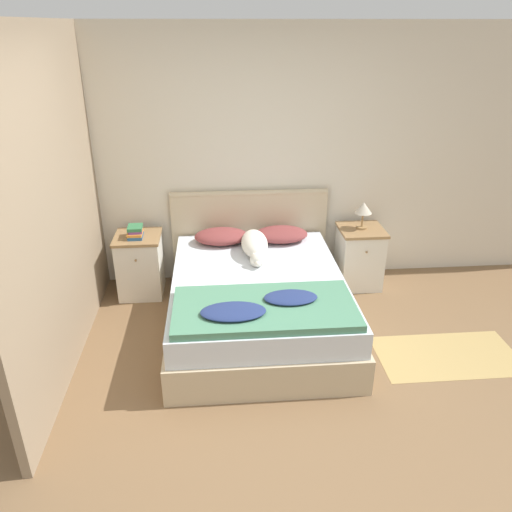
% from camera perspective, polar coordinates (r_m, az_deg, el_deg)
% --- Properties ---
extents(ground_plane, '(16.00, 16.00, 0.00)m').
position_cam_1_polar(ground_plane, '(3.77, 2.00, -16.82)').
color(ground_plane, brown).
extents(wall_back, '(9.00, 0.06, 2.55)m').
position_cam_1_polar(wall_back, '(5.08, -0.59, 10.94)').
color(wall_back, beige).
rests_on(wall_back, ground_plane).
extents(wall_side_left, '(0.06, 3.10, 2.55)m').
position_cam_1_polar(wall_side_left, '(4.21, -21.33, 6.18)').
color(wall_side_left, gray).
rests_on(wall_side_left, ground_plane).
extents(bed, '(1.53, 1.98, 0.53)m').
position_cam_1_polar(bed, '(4.46, 0.21, -5.36)').
color(bed, '#C6B28E').
rests_on(bed, ground_plane).
extents(headboard, '(1.61, 0.06, 0.98)m').
position_cam_1_polar(headboard, '(5.25, -0.74, 2.61)').
color(headboard, '#C6B28E').
rests_on(headboard, ground_plane).
extents(nightstand_left, '(0.45, 0.46, 0.63)m').
position_cam_1_polar(nightstand_left, '(5.14, -13.09, -0.97)').
color(nightstand_left, silver).
rests_on(nightstand_left, ground_plane).
extents(nightstand_right, '(0.45, 0.46, 0.63)m').
position_cam_1_polar(nightstand_right, '(5.28, 11.71, -0.08)').
color(nightstand_right, silver).
rests_on(nightstand_right, ground_plane).
extents(pillow_left, '(0.53, 0.37, 0.14)m').
position_cam_1_polar(pillow_left, '(4.97, -3.99, 2.27)').
color(pillow_left, brown).
rests_on(pillow_left, bed).
extents(pillow_right, '(0.53, 0.37, 0.14)m').
position_cam_1_polar(pillow_right, '(5.01, 2.89, 2.49)').
color(pillow_right, brown).
rests_on(pillow_right, bed).
extents(quilt, '(1.38, 0.70, 0.10)m').
position_cam_1_polar(quilt, '(3.79, 0.84, -5.95)').
color(quilt, '#4C8466').
rests_on(quilt, bed).
extents(dog, '(0.25, 0.73, 0.19)m').
position_cam_1_polar(dog, '(4.71, -0.14, 1.30)').
color(dog, silver).
rests_on(dog, bed).
extents(book_stack, '(0.15, 0.22, 0.11)m').
position_cam_1_polar(book_stack, '(4.96, -13.62, 2.70)').
color(book_stack, '#285689').
rests_on(book_stack, nightstand_left).
extents(table_lamp, '(0.17, 0.17, 0.28)m').
position_cam_1_polar(table_lamp, '(5.10, 12.17, 5.25)').
color(table_lamp, '#9E7A4C').
rests_on(table_lamp, nightstand_right).
extents(rug, '(1.17, 0.63, 0.00)m').
position_cam_1_polar(rug, '(4.53, 21.03, -10.55)').
color(rug, tan).
rests_on(rug, ground_plane).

